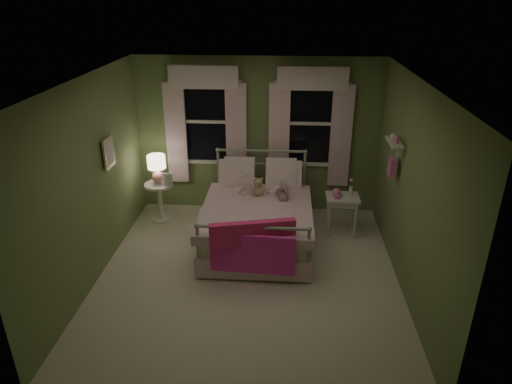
# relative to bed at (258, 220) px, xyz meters

# --- Properties ---
(room_shell) EXTENTS (4.20, 4.20, 4.20)m
(room_shell) POSITION_rel_bed_xyz_m (-0.07, -0.88, 0.92)
(room_shell) COLOR white
(room_shell) RESTS_ON ground
(bed) EXTENTS (1.58, 2.04, 1.18)m
(bed) POSITION_rel_bed_xyz_m (0.00, 0.00, 0.00)
(bed) COLOR white
(bed) RESTS_ON ground
(pink_throw) EXTENTS (1.10, 0.34, 0.71)m
(pink_throw) POSITION_rel_bed_xyz_m (0.00, -1.03, 0.23)
(pink_throw) COLOR #E72D6E
(pink_throw) RESTS_ON bed
(child_left) EXTENTS (0.30, 0.26, 0.69)m
(child_left) POSITION_rel_bed_xyz_m (-0.28, 0.42, 0.53)
(child_left) COLOR #F7D1DD
(child_left) RESTS_ON bed
(child_right) EXTENTS (0.44, 0.38, 0.77)m
(child_right) POSITION_rel_bed_xyz_m (0.28, 0.42, 0.57)
(child_right) COLOR #F7D1DD
(child_right) RESTS_ON bed
(book_left) EXTENTS (0.23, 0.18, 0.26)m
(book_left) POSITION_rel_bed_xyz_m (-0.28, 0.17, 0.58)
(book_left) COLOR beige
(book_left) RESTS_ON child_left
(book_right) EXTENTS (0.22, 0.15, 0.26)m
(book_right) POSITION_rel_bed_xyz_m (0.28, 0.17, 0.54)
(book_right) COLOR beige
(book_right) RESTS_ON child_right
(teddy_bear) EXTENTS (0.22, 0.18, 0.30)m
(teddy_bear) POSITION_rel_bed_xyz_m (0.00, 0.26, 0.41)
(teddy_bear) COLOR tan
(teddy_bear) RESTS_ON bed
(nightstand_left) EXTENTS (0.46, 0.46, 0.65)m
(nightstand_left) POSITION_rel_bed_xyz_m (-1.65, 0.65, 0.03)
(nightstand_left) COLOR white
(nightstand_left) RESTS_ON ground
(table_lamp) EXTENTS (0.29, 0.29, 0.46)m
(table_lamp) POSITION_rel_bed_xyz_m (-1.65, 0.65, 0.57)
(table_lamp) COLOR #D6847F
(table_lamp) RESTS_ON nightstand_left
(book_nightstand) EXTENTS (0.20, 0.25, 0.02)m
(book_nightstand) POSITION_rel_bed_xyz_m (-1.55, 0.57, 0.27)
(book_nightstand) COLOR beige
(book_nightstand) RESTS_ON nightstand_left
(nightstand_right) EXTENTS (0.50, 0.40, 0.64)m
(nightstand_right) POSITION_rel_bed_xyz_m (1.28, 0.35, 0.17)
(nightstand_right) COLOR white
(nightstand_right) RESTS_ON ground
(pink_toy) EXTENTS (0.14, 0.18, 0.14)m
(pink_toy) POSITION_rel_bed_xyz_m (1.18, 0.35, 0.32)
(pink_toy) COLOR pink
(pink_toy) RESTS_ON nightstand_right
(bud_vase) EXTENTS (0.06, 0.06, 0.28)m
(bud_vase) POSITION_rel_bed_xyz_m (1.40, 0.40, 0.41)
(bud_vase) COLOR white
(bud_vase) RESTS_ON nightstand_right
(window_left) EXTENTS (1.34, 0.13, 1.96)m
(window_left) POSITION_rel_bed_xyz_m (-0.92, 1.15, 1.24)
(window_left) COLOR black
(window_left) RESTS_ON room_shell
(window_right) EXTENTS (1.34, 0.13, 1.96)m
(window_right) POSITION_rel_bed_xyz_m (0.78, 1.15, 1.24)
(window_right) COLOR black
(window_right) RESTS_ON room_shell
(wall_shelf) EXTENTS (0.15, 0.50, 0.60)m
(wall_shelf) POSITION_rel_bed_xyz_m (1.83, -0.18, 1.14)
(wall_shelf) COLOR white
(wall_shelf) RESTS_ON room_shell
(framed_picture) EXTENTS (0.03, 0.32, 0.42)m
(framed_picture) POSITION_rel_bed_xyz_m (-2.02, -0.28, 1.12)
(framed_picture) COLOR beige
(framed_picture) RESTS_ON room_shell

